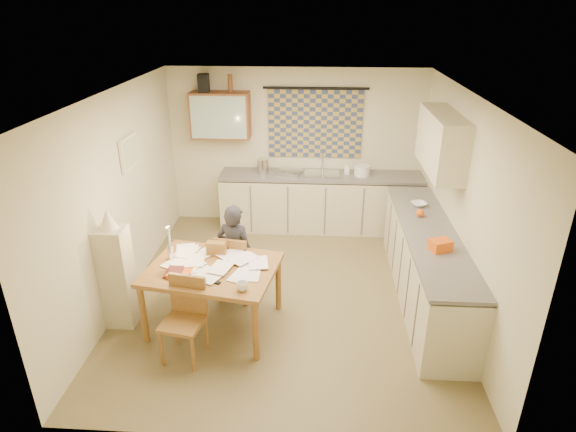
# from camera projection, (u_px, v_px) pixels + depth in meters

# --- Properties ---
(floor) EXTENTS (4.00, 4.50, 0.02)m
(floor) POSITION_uv_depth(u_px,v_px,m) (287.00, 293.00, 6.14)
(floor) COLOR brown
(floor) RESTS_ON ground
(ceiling) EXTENTS (4.00, 4.50, 0.02)m
(ceiling) POSITION_uv_depth(u_px,v_px,m) (287.00, 93.00, 5.10)
(ceiling) COLOR white
(ceiling) RESTS_ON floor
(wall_back) EXTENTS (4.00, 0.02, 2.50)m
(wall_back) POSITION_uv_depth(u_px,v_px,m) (296.00, 148.00, 7.68)
(wall_back) COLOR beige
(wall_back) RESTS_ON floor
(wall_front) EXTENTS (4.00, 0.02, 2.50)m
(wall_front) POSITION_uv_depth(u_px,v_px,m) (267.00, 319.00, 3.56)
(wall_front) COLOR beige
(wall_front) RESTS_ON floor
(wall_left) EXTENTS (0.02, 4.50, 2.50)m
(wall_left) POSITION_uv_depth(u_px,v_px,m) (119.00, 198.00, 5.73)
(wall_left) COLOR beige
(wall_left) RESTS_ON floor
(wall_right) EXTENTS (0.02, 4.50, 2.50)m
(wall_right) POSITION_uv_depth(u_px,v_px,m) (462.00, 206.00, 5.51)
(wall_right) COLOR beige
(wall_right) RESTS_ON floor
(window_blind) EXTENTS (1.45, 0.03, 1.05)m
(window_blind) POSITION_uv_depth(u_px,v_px,m) (315.00, 124.00, 7.46)
(window_blind) COLOR navy
(window_blind) RESTS_ON wall_back
(curtain_rod) EXTENTS (1.60, 0.04, 0.04)m
(curtain_rod) POSITION_uv_depth(u_px,v_px,m) (316.00, 88.00, 7.22)
(curtain_rod) COLOR black
(curtain_rod) RESTS_ON wall_back
(wall_cabinet) EXTENTS (0.90, 0.34, 0.70)m
(wall_cabinet) POSITION_uv_depth(u_px,v_px,m) (220.00, 115.00, 7.35)
(wall_cabinet) COLOR brown
(wall_cabinet) RESTS_ON wall_back
(wall_cabinet_glass) EXTENTS (0.84, 0.02, 0.64)m
(wall_cabinet_glass) POSITION_uv_depth(u_px,v_px,m) (218.00, 118.00, 7.20)
(wall_cabinet_glass) COLOR #99B2A5
(wall_cabinet_glass) RESTS_ON wall_back
(upper_cabinet_right) EXTENTS (0.34, 1.30, 0.70)m
(upper_cabinet_right) POSITION_uv_depth(u_px,v_px,m) (441.00, 142.00, 5.77)
(upper_cabinet_right) COLOR #C1B890
(upper_cabinet_right) RESTS_ON wall_right
(framed_print) EXTENTS (0.04, 0.50, 0.40)m
(framed_print) POSITION_uv_depth(u_px,v_px,m) (129.00, 152.00, 5.91)
(framed_print) COLOR #F0E3C8
(framed_print) RESTS_ON wall_left
(print_canvas) EXTENTS (0.01, 0.42, 0.32)m
(print_canvas) POSITION_uv_depth(u_px,v_px,m) (131.00, 152.00, 5.91)
(print_canvas) COLOR white
(print_canvas) RESTS_ON wall_left
(counter_back) EXTENTS (3.30, 0.62, 0.92)m
(counter_back) POSITION_uv_depth(u_px,v_px,m) (325.00, 202.00, 7.69)
(counter_back) COLOR #C1B890
(counter_back) RESTS_ON floor
(counter_right) EXTENTS (0.62, 2.95, 0.92)m
(counter_right) POSITION_uv_depth(u_px,v_px,m) (426.00, 265.00, 5.87)
(counter_right) COLOR #C1B890
(counter_right) RESTS_ON floor
(stove) EXTENTS (0.58, 0.58, 0.89)m
(stove) POSITION_uv_depth(u_px,v_px,m) (444.00, 312.00, 4.99)
(stove) COLOR white
(stove) RESTS_ON floor
(sink) EXTENTS (0.55, 0.45, 0.10)m
(sink) POSITION_uv_depth(u_px,v_px,m) (322.00, 177.00, 7.52)
(sink) COLOR silver
(sink) RESTS_ON counter_back
(tap) EXTENTS (0.03, 0.03, 0.28)m
(tap) POSITION_uv_depth(u_px,v_px,m) (323.00, 162.00, 7.61)
(tap) COLOR silver
(tap) RESTS_ON counter_back
(dish_rack) EXTENTS (0.42, 0.38, 0.06)m
(dish_rack) POSITION_uv_depth(u_px,v_px,m) (290.00, 172.00, 7.52)
(dish_rack) COLOR silver
(dish_rack) RESTS_ON counter_back
(kettle) EXTENTS (0.20, 0.20, 0.24)m
(kettle) POSITION_uv_depth(u_px,v_px,m) (263.00, 166.00, 7.51)
(kettle) COLOR silver
(kettle) RESTS_ON counter_back
(mixing_bowl) EXTENTS (0.32, 0.32, 0.16)m
(mixing_bowl) POSITION_uv_depth(u_px,v_px,m) (362.00, 170.00, 7.44)
(mixing_bowl) COLOR white
(mixing_bowl) RESTS_ON counter_back
(soap_bottle) EXTENTS (0.09, 0.10, 0.18)m
(soap_bottle) POSITION_uv_depth(u_px,v_px,m) (347.00, 169.00, 7.49)
(soap_bottle) COLOR white
(soap_bottle) RESTS_ON counter_back
(bowl) EXTENTS (0.32, 0.32, 0.05)m
(bowl) POSITION_uv_depth(u_px,v_px,m) (419.00, 204.00, 6.35)
(bowl) COLOR white
(bowl) RESTS_ON counter_right
(orange_bag) EXTENTS (0.26, 0.23, 0.12)m
(orange_bag) POSITION_uv_depth(u_px,v_px,m) (440.00, 245.00, 5.21)
(orange_bag) COLOR #E95A0F
(orange_bag) RESTS_ON counter_right
(fruit_orange) EXTENTS (0.10, 0.10, 0.10)m
(fruit_orange) POSITION_uv_depth(u_px,v_px,m) (420.00, 213.00, 6.02)
(fruit_orange) COLOR #E95A0F
(fruit_orange) RESTS_ON counter_right
(speaker) EXTENTS (0.18, 0.22, 0.26)m
(speaker) POSITION_uv_depth(u_px,v_px,m) (204.00, 83.00, 7.17)
(speaker) COLOR black
(speaker) RESTS_ON wall_cabinet
(bottle_green) EXTENTS (0.09, 0.09, 0.26)m
(bottle_green) POSITION_uv_depth(u_px,v_px,m) (206.00, 83.00, 7.17)
(bottle_green) COLOR #195926
(bottle_green) RESTS_ON wall_cabinet
(bottle_brown) EXTENTS (0.07, 0.07, 0.26)m
(bottle_brown) POSITION_uv_depth(u_px,v_px,m) (230.00, 83.00, 7.15)
(bottle_brown) COLOR brown
(bottle_brown) RESTS_ON wall_cabinet
(dining_table) EXTENTS (1.53, 1.26, 0.75)m
(dining_table) POSITION_uv_depth(u_px,v_px,m) (214.00, 296.00, 5.39)
(dining_table) COLOR brown
(dining_table) RESTS_ON floor
(chair_far) EXTENTS (0.46, 0.46, 0.88)m
(chair_far) POSITION_uv_depth(u_px,v_px,m) (236.00, 278.00, 5.93)
(chair_far) COLOR brown
(chair_far) RESTS_ON floor
(chair_near) EXTENTS (0.47, 0.47, 0.88)m
(chair_near) POSITION_uv_depth(u_px,v_px,m) (185.00, 334.00, 4.94)
(chair_near) COLOR brown
(chair_near) RESTS_ON floor
(person) EXTENTS (0.61, 0.53, 1.25)m
(person) POSITION_uv_depth(u_px,v_px,m) (235.00, 253.00, 5.79)
(person) COLOR black
(person) RESTS_ON floor
(shelf_stand) EXTENTS (0.32, 0.30, 1.20)m
(shelf_stand) POSITION_uv_depth(u_px,v_px,m) (117.00, 277.00, 5.33)
(shelf_stand) COLOR #C1B890
(shelf_stand) RESTS_ON floor
(lampshade) EXTENTS (0.20, 0.20, 0.22)m
(lampshade) POSITION_uv_depth(u_px,v_px,m) (108.00, 219.00, 5.04)
(lampshade) COLOR #F0E3C8
(lampshade) RESTS_ON shelf_stand
(letter_rack) EXTENTS (0.22, 0.11, 0.16)m
(letter_rack) POSITION_uv_depth(u_px,v_px,m) (216.00, 249.00, 5.46)
(letter_rack) COLOR brown
(letter_rack) RESTS_ON dining_table
(mug) EXTENTS (0.18, 0.18, 0.09)m
(mug) POSITION_uv_depth(u_px,v_px,m) (242.00, 286.00, 4.80)
(mug) COLOR white
(mug) RESTS_ON dining_table
(magazine) EXTENTS (0.19, 0.25, 0.02)m
(magazine) POSITION_uv_depth(u_px,v_px,m) (166.00, 272.00, 5.12)
(magazine) COLOR maroon
(magazine) RESTS_ON dining_table
(book) EXTENTS (0.21, 0.28, 0.02)m
(book) POSITION_uv_depth(u_px,v_px,m) (176.00, 268.00, 5.21)
(book) COLOR #E95A0F
(book) RESTS_ON dining_table
(orange_box) EXTENTS (0.14, 0.12, 0.04)m
(orange_box) POSITION_uv_depth(u_px,v_px,m) (172.00, 277.00, 5.02)
(orange_box) COLOR #E95A0F
(orange_box) RESTS_ON dining_table
(eyeglasses) EXTENTS (0.14, 0.09, 0.02)m
(eyeglasses) POSITION_uv_depth(u_px,v_px,m) (215.00, 282.00, 4.95)
(eyeglasses) COLOR black
(eyeglasses) RESTS_ON dining_table
(candle_holder) EXTENTS (0.06, 0.06, 0.18)m
(candle_holder) POSITION_uv_depth(u_px,v_px,m) (170.00, 253.00, 5.35)
(candle_holder) COLOR silver
(candle_holder) RESTS_ON dining_table
(candle) EXTENTS (0.03, 0.03, 0.22)m
(candle) POSITION_uv_depth(u_px,v_px,m) (169.00, 236.00, 5.29)
(candle) COLOR white
(candle) RESTS_ON dining_table
(candle_flame) EXTENTS (0.02, 0.02, 0.02)m
(candle_flame) POSITION_uv_depth(u_px,v_px,m) (167.00, 228.00, 5.19)
(candle_flame) COLOR #FFCC66
(candle_flame) RESTS_ON dining_table
(papers) EXTENTS (1.19, 0.90, 0.03)m
(papers) POSITION_uv_depth(u_px,v_px,m) (211.00, 262.00, 5.30)
(papers) COLOR white
(papers) RESTS_ON dining_table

